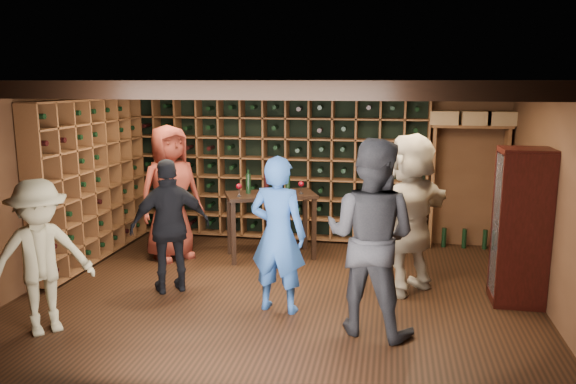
% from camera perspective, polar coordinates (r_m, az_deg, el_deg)
% --- Properties ---
extents(ground, '(6.00, 6.00, 0.00)m').
position_cam_1_polar(ground, '(6.85, -0.87, -10.17)').
color(ground, black).
rests_on(ground, ground).
extents(room_shell, '(6.00, 6.00, 6.00)m').
position_cam_1_polar(room_shell, '(6.43, -0.84, 10.52)').
color(room_shell, '#4C2D1A').
rests_on(room_shell, ground).
extents(wine_rack_back, '(4.65, 0.30, 2.20)m').
position_cam_1_polar(wine_rack_back, '(8.87, -1.24, 2.46)').
color(wine_rack_back, brown).
rests_on(wine_rack_back, ground).
extents(wine_rack_left, '(0.30, 2.65, 2.20)m').
position_cam_1_polar(wine_rack_left, '(8.29, -19.26, 1.21)').
color(wine_rack_left, brown).
rests_on(wine_rack_left, ground).
extents(crate_shelf, '(1.20, 0.32, 2.07)m').
position_cam_1_polar(crate_shelf, '(8.70, 18.07, 4.52)').
color(crate_shelf, brown).
rests_on(crate_shelf, ground).
extents(display_cabinet, '(0.55, 0.50, 1.75)m').
position_cam_1_polar(display_cabinet, '(6.81, 22.51, -3.61)').
color(display_cabinet, black).
rests_on(display_cabinet, ground).
extents(man_blue_shirt, '(0.69, 0.51, 1.73)m').
position_cam_1_polar(man_blue_shirt, '(6.09, -1.03, -4.36)').
color(man_blue_shirt, navy).
rests_on(man_blue_shirt, ground).
extents(man_grey_suit, '(1.14, 1.00, 1.96)m').
position_cam_1_polar(man_grey_suit, '(5.61, 8.38, -4.57)').
color(man_grey_suit, black).
rests_on(man_grey_suit, ground).
extents(guest_red_floral, '(1.07, 1.10, 1.91)m').
position_cam_1_polar(guest_red_floral, '(8.07, -11.86, -0.06)').
color(guest_red_floral, maroon).
rests_on(guest_red_floral, ground).
extents(guest_woman_black, '(1.01, 0.84, 1.61)m').
position_cam_1_polar(guest_woman_black, '(6.81, -11.85, -3.42)').
color(guest_woman_black, black).
rests_on(guest_woman_black, ground).
extents(guest_khaki, '(1.12, 1.13, 1.57)m').
position_cam_1_polar(guest_khaki, '(6.10, -23.84, -6.10)').
color(guest_khaki, gray).
rests_on(guest_khaki, ground).
extents(guest_beige, '(1.57, 1.73, 1.91)m').
position_cam_1_polar(guest_beige, '(6.79, 12.21, -2.16)').
color(guest_beige, tan).
rests_on(guest_beige, ground).
extents(tasting_table, '(1.39, 1.05, 1.22)m').
position_cam_1_polar(tasting_table, '(7.97, -1.79, -0.95)').
color(tasting_table, black).
rests_on(tasting_table, ground).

